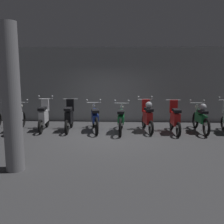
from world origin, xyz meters
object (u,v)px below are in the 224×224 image
(motorbike_slot_8, at_px, (201,118))
(support_pillar, at_px, (11,99))
(motorbike_slot_1, at_px, (17,118))
(motorbike_slot_3, at_px, (69,117))
(motorbike_slot_7, at_px, (175,119))
(motorbike_slot_5, at_px, (121,119))
(motorbike_slot_6, at_px, (147,116))
(motorbike_slot_2, at_px, (44,117))
(motorbike_slot_4, at_px, (95,118))

(motorbike_slot_8, bearing_deg, support_pillar, -143.47)
(motorbike_slot_1, distance_m, motorbike_slot_3, 1.96)
(motorbike_slot_3, distance_m, motorbike_slot_7, 3.92)
(motorbike_slot_7, bearing_deg, support_pillar, -139.15)
(motorbike_slot_5, distance_m, motorbike_slot_6, 0.99)
(support_pillar, bearing_deg, motorbike_slot_2, 98.12)
(motorbike_slot_5, height_order, support_pillar, support_pillar)
(motorbike_slot_3, distance_m, motorbike_slot_5, 1.97)
(motorbike_slot_1, bearing_deg, motorbike_slot_2, 8.48)
(motorbike_slot_6, xyz_separation_m, motorbike_slot_8, (1.96, 0.00, -0.04))
(motorbike_slot_1, relative_size, motorbike_slot_4, 1.01)
(motorbike_slot_3, xyz_separation_m, motorbike_slot_8, (4.90, 0.01, 0.00))
(motorbike_slot_2, distance_m, motorbike_slot_6, 3.92)
(motorbike_slot_2, relative_size, motorbike_slot_3, 1.00)
(motorbike_slot_2, relative_size, motorbike_slot_4, 0.87)
(motorbike_slot_3, distance_m, motorbike_slot_6, 2.94)
(motorbike_slot_3, bearing_deg, motorbike_slot_1, -176.73)
(motorbike_slot_4, bearing_deg, motorbike_slot_1, -177.94)
(motorbike_slot_5, relative_size, motorbike_slot_8, 1.00)
(motorbike_slot_6, distance_m, motorbike_slot_7, 1.00)
(motorbike_slot_8, xyz_separation_m, support_pillar, (-5.32, -3.94, 1.11))
(motorbike_slot_6, bearing_deg, motorbike_slot_8, 0.01)
(motorbike_slot_1, height_order, motorbike_slot_2, motorbike_slot_2)
(motorbike_slot_4, height_order, motorbike_slot_5, same)
(motorbike_slot_2, bearing_deg, motorbike_slot_6, -0.37)
(motorbike_slot_4, relative_size, motorbike_slot_5, 0.99)
(motorbike_slot_5, relative_size, motorbike_slot_7, 1.16)
(motorbike_slot_8, distance_m, support_pillar, 6.71)
(motorbike_slot_3, bearing_deg, motorbike_slot_4, -0.37)
(motorbike_slot_3, relative_size, motorbike_slot_6, 1.00)
(motorbike_slot_4, distance_m, motorbike_slot_7, 2.95)
(motorbike_slot_7, bearing_deg, motorbike_slot_6, 169.16)
(motorbike_slot_3, height_order, motorbike_slot_8, motorbike_slot_3)
(motorbike_slot_1, height_order, motorbike_slot_6, motorbike_slot_6)
(motorbike_slot_2, xyz_separation_m, support_pillar, (0.57, -3.96, 1.11))
(motorbike_slot_6, bearing_deg, motorbike_slot_4, -179.56)
(motorbike_slot_3, bearing_deg, motorbike_slot_8, 0.11)
(motorbike_slot_8, bearing_deg, motorbike_slot_2, 179.76)
(motorbike_slot_1, bearing_deg, motorbike_slot_6, 1.41)
(motorbike_slot_2, bearing_deg, motorbike_slot_4, -1.18)
(motorbike_slot_2, xyz_separation_m, motorbike_slot_3, (0.98, -0.03, -0.00))
(motorbike_slot_1, distance_m, motorbike_slot_6, 4.90)
(motorbike_slot_5, bearing_deg, motorbike_slot_1, 179.14)
(motorbike_slot_8, bearing_deg, motorbike_slot_4, -179.77)
(motorbike_slot_7, height_order, motorbike_slot_8, motorbike_slot_7)
(support_pillar, bearing_deg, motorbike_slot_7, 40.85)
(support_pillar, bearing_deg, motorbike_slot_6, 49.58)
(motorbike_slot_4, bearing_deg, support_pillar, -109.55)
(support_pillar, bearing_deg, motorbike_slot_1, 112.01)
(motorbike_slot_4, xyz_separation_m, motorbike_slot_8, (3.92, 0.02, 0.04))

